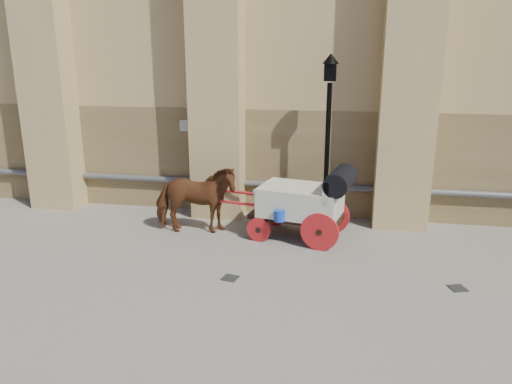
# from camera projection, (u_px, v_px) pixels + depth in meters

# --- Properties ---
(ground) EXTENTS (90.00, 90.00, 0.00)m
(ground) POSITION_uv_depth(u_px,v_px,m) (223.00, 270.00, 10.83)
(ground) COLOR slate
(ground) RESTS_ON ground
(horse) EXTENTS (2.26, 1.28, 1.80)m
(horse) POSITION_uv_depth(u_px,v_px,m) (195.00, 200.00, 12.74)
(horse) COLOR brown
(horse) RESTS_ON ground
(carriage) EXTENTS (4.43, 1.94, 1.88)m
(carriage) POSITION_uv_depth(u_px,v_px,m) (306.00, 200.00, 12.34)
(carriage) COLOR black
(carriage) RESTS_ON ground
(street_lamp) EXTENTS (0.42, 0.42, 4.51)m
(street_lamp) POSITION_uv_depth(u_px,v_px,m) (328.00, 138.00, 12.78)
(street_lamp) COLOR black
(street_lamp) RESTS_ON ground
(drain_grate_near) EXTENTS (0.38, 0.38, 0.01)m
(drain_grate_near) POSITION_uv_depth(u_px,v_px,m) (230.00, 278.00, 10.42)
(drain_grate_near) COLOR black
(drain_grate_near) RESTS_ON ground
(drain_grate_far) EXTENTS (0.41, 0.41, 0.01)m
(drain_grate_far) POSITION_uv_depth(u_px,v_px,m) (458.00, 288.00, 9.97)
(drain_grate_far) COLOR black
(drain_grate_far) RESTS_ON ground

